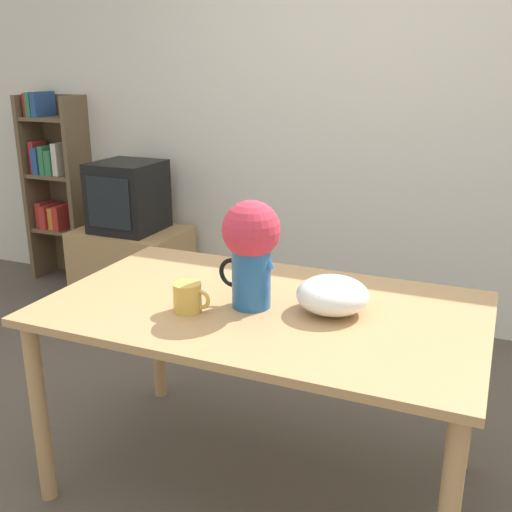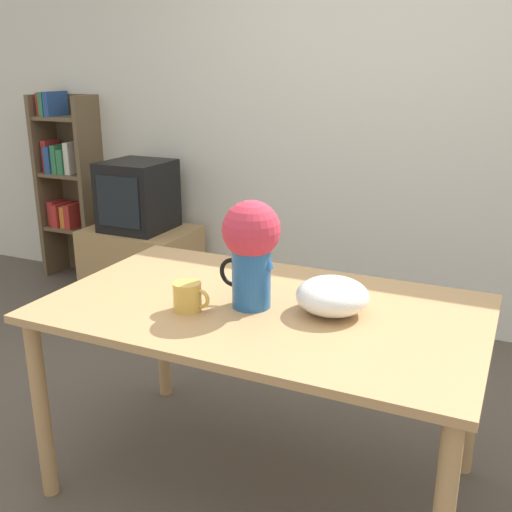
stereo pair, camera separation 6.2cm
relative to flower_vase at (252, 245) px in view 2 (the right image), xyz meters
The scene contains 9 objects.
ground_plane 1.00m from the flower_vase, 95.80° to the right, with size 12.00×12.00×0.00m, color brown.
wall_back 1.86m from the flower_vase, 90.04° to the left, with size 8.00×0.05×2.60m.
table 0.33m from the flower_vase, 40.87° to the left, with size 1.58×0.94×0.77m.
flower_vase is the anchor object (origin of this frame).
coffee_mug 0.29m from the flower_vase, 145.74° to the right, with size 0.14×0.10×0.10m.
white_bowl 0.34m from the flower_vase, 12.55° to the left, with size 0.26×0.26×0.13m.
tv_stand 2.25m from the flower_vase, 136.51° to the left, with size 0.73×0.53×0.52m.
tv_set 2.14m from the flower_vase, 136.56° to the left, with size 0.42×0.44×0.47m.
bookshelf 2.90m from the flower_vase, 144.14° to the left, with size 0.47×0.27×1.42m.
Camera 2 is at (0.86, -1.81, 1.60)m, focal length 42.00 mm.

